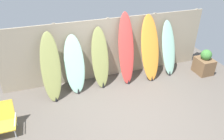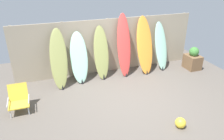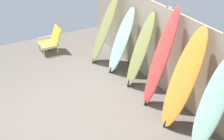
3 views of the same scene
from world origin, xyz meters
name	(u,v)px [view 2 (image 2 of 3)]	position (x,y,z in m)	size (l,w,h in m)	color
ground	(132,100)	(0.00, 0.00, 0.00)	(7.68, 7.68, 0.00)	#5B544C
fence_back	(108,46)	(0.00, 2.01, 0.90)	(6.08, 0.11, 1.80)	tan
surfboard_olive_0	(59,59)	(-1.69, 1.50, 0.84)	(0.59, 0.81, 1.70)	olive
surfboard_seafoam_1	(79,58)	(-1.07, 1.61, 0.76)	(0.58, 0.69, 1.53)	#9ED6BC
surfboard_olive_2	(101,53)	(-0.35, 1.65, 0.81)	(0.53, 0.64, 1.64)	olive
surfboard_red_3	(124,46)	(0.40, 1.61, 0.99)	(0.51, 0.68, 1.99)	#D13D38
surfboard_orange_4	(145,46)	(1.13, 1.57, 0.92)	(0.57, 0.70, 1.86)	orange
surfboard_seafoam_5	(161,46)	(1.79, 1.63, 0.80)	(0.50, 0.63, 1.62)	#9ED6BC
beach_chair	(19,99)	(-2.83, 0.52, 0.33)	(0.50, 0.55, 0.65)	silver
planter_box	(193,60)	(2.85, 1.19, 0.33)	(0.45, 0.55, 0.79)	brown
beach_ball	(180,123)	(0.58, -1.38, 0.12)	(0.24, 0.24, 0.24)	yellow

